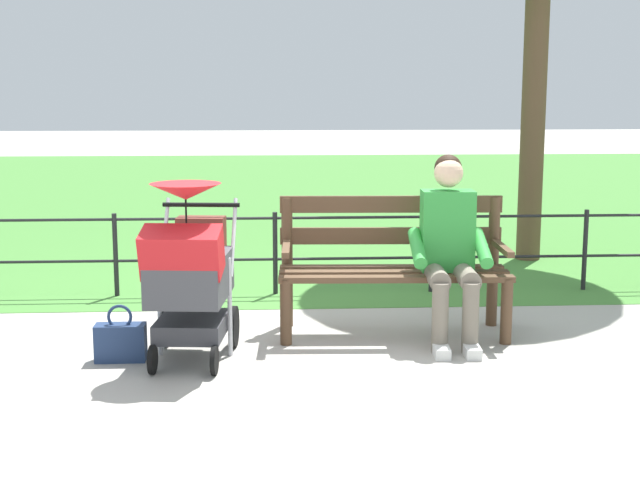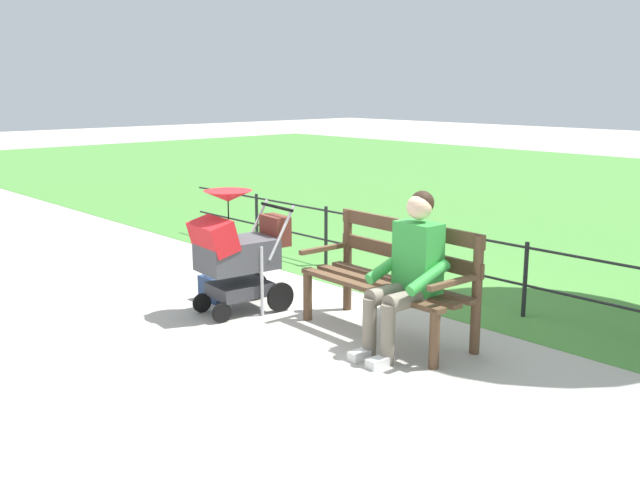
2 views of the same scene
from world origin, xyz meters
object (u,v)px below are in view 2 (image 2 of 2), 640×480
park_bench (393,274)px  stroller (236,250)px  person_on_bench (408,268)px  handbag (213,288)px

park_bench → stroller: bearing=24.2°
person_on_bench → handbag: (2.18, 0.36, -0.55)m
park_bench → stroller: size_ratio=1.41×
person_on_bench → handbag: 2.28m
person_on_bench → stroller: person_on_bench is taller
handbag → person_on_bench: bearing=-170.6°
park_bench → person_on_bench: person_on_bench is taller
park_bench → person_on_bench: (-0.36, 0.22, 0.15)m
park_bench → person_on_bench: bearing=148.1°
stroller → handbag: (0.45, -0.03, -0.47)m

